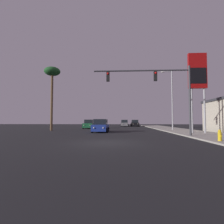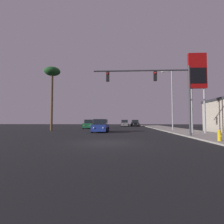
{
  "view_description": "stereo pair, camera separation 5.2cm",
  "coord_description": "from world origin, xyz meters",
  "px_view_note": "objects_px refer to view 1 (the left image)",
  "views": [
    {
      "loc": [
        0.98,
        -11.78,
        1.49
      ],
      "look_at": [
        -0.34,
        15.3,
        2.82
      ],
      "focal_mm": 28.0,
      "sensor_mm": 36.0,
      "label": 1
    },
    {
      "loc": [
        1.03,
        -11.77,
        1.49
      ],
      "look_at": [
        -0.34,
        15.3,
        2.82
      ],
      "focal_mm": 28.0,
      "sensor_mm": 36.0,
      "label": 2
    }
  ],
  "objects_px": {
    "car_blue": "(101,126)",
    "traffic_light_mast": "(160,85)",
    "palm_tree_near": "(52,75)",
    "street_lamp": "(171,97)",
    "car_green": "(89,124)",
    "car_black": "(135,123)",
    "gas_station_sign": "(197,75)",
    "car_grey": "(125,123)",
    "fire_hydrant": "(220,135)"
  },
  "relations": [
    {
      "from": "street_lamp",
      "to": "gas_station_sign",
      "type": "xyz_separation_m",
      "value": [
        1.0,
        -6.76,
        1.5
      ]
    },
    {
      "from": "traffic_light_mast",
      "to": "palm_tree_near",
      "type": "height_order",
      "value": "palm_tree_near"
    },
    {
      "from": "street_lamp",
      "to": "palm_tree_near",
      "type": "height_order",
      "value": "palm_tree_near"
    },
    {
      "from": "car_green",
      "to": "street_lamp",
      "type": "relative_size",
      "value": 0.48
    },
    {
      "from": "traffic_light_mast",
      "to": "street_lamp",
      "type": "distance_m",
      "value": 11.03
    },
    {
      "from": "car_black",
      "to": "car_green",
      "type": "bearing_deg",
      "value": 50.41
    },
    {
      "from": "car_black",
      "to": "palm_tree_near",
      "type": "height_order",
      "value": "palm_tree_near"
    },
    {
      "from": "fire_hydrant",
      "to": "car_grey",
      "type": "bearing_deg",
      "value": 99.76
    },
    {
      "from": "gas_station_sign",
      "to": "palm_tree_near",
      "type": "height_order",
      "value": "palm_tree_near"
    },
    {
      "from": "car_blue",
      "to": "traffic_light_mast",
      "type": "bearing_deg",
      "value": 136.41
    },
    {
      "from": "car_blue",
      "to": "gas_station_sign",
      "type": "distance_m",
      "value": 13.01
    },
    {
      "from": "car_grey",
      "to": "gas_station_sign",
      "type": "relative_size",
      "value": 0.48
    },
    {
      "from": "traffic_light_mast",
      "to": "car_grey",
      "type": "bearing_deg",
      "value": 95.37
    },
    {
      "from": "gas_station_sign",
      "to": "fire_hydrant",
      "type": "xyz_separation_m",
      "value": [
        -2.01,
        -7.76,
        -6.13
      ]
    },
    {
      "from": "car_green",
      "to": "fire_hydrant",
      "type": "relative_size",
      "value": 5.68
    },
    {
      "from": "car_black",
      "to": "car_grey",
      "type": "distance_m",
      "value": 2.66
    },
    {
      "from": "car_grey",
      "to": "traffic_light_mast",
      "type": "relative_size",
      "value": 0.48
    },
    {
      "from": "car_green",
      "to": "palm_tree_near",
      "type": "distance_m",
      "value": 11.55
    },
    {
      "from": "car_green",
      "to": "fire_hydrant",
      "type": "distance_m",
      "value": 24.61
    },
    {
      "from": "car_grey",
      "to": "gas_station_sign",
      "type": "xyz_separation_m",
      "value": [
        7.67,
        -25.17,
        5.86
      ]
    },
    {
      "from": "car_blue",
      "to": "car_green",
      "type": "bearing_deg",
      "value": -70.96
    },
    {
      "from": "car_grey",
      "to": "car_green",
      "type": "xyz_separation_m",
      "value": [
        -7.04,
        -11.85,
        0.0
      ]
    },
    {
      "from": "car_black",
      "to": "gas_station_sign",
      "type": "bearing_deg",
      "value": 100.23
    },
    {
      "from": "palm_tree_near",
      "to": "car_blue",
      "type": "bearing_deg",
      "value": -21.71
    },
    {
      "from": "car_black",
      "to": "palm_tree_near",
      "type": "bearing_deg",
      "value": 53.38
    },
    {
      "from": "car_black",
      "to": "fire_hydrant",
      "type": "xyz_separation_m",
      "value": [
        3.01,
        -33.19,
        -0.27
      ]
    },
    {
      "from": "car_black",
      "to": "car_blue",
      "type": "distance_m",
      "value": 23.55
    },
    {
      "from": "car_green",
      "to": "gas_station_sign",
      "type": "distance_m",
      "value": 20.69
    },
    {
      "from": "street_lamp",
      "to": "car_green",
      "type": "bearing_deg",
      "value": 154.42
    },
    {
      "from": "car_grey",
      "to": "fire_hydrant",
      "type": "relative_size",
      "value": 5.71
    },
    {
      "from": "car_black",
      "to": "traffic_light_mast",
      "type": "xyz_separation_m",
      "value": [
        0.05,
        -28.96,
        4.05
      ]
    },
    {
      "from": "car_blue",
      "to": "fire_hydrant",
      "type": "bearing_deg",
      "value": 132.64
    },
    {
      "from": "car_green",
      "to": "gas_station_sign",
      "type": "relative_size",
      "value": 0.48
    },
    {
      "from": "gas_station_sign",
      "to": "fire_hydrant",
      "type": "bearing_deg",
      "value": -104.54
    },
    {
      "from": "car_green",
      "to": "traffic_light_mast",
      "type": "distance_m",
      "value": 19.87
    },
    {
      "from": "traffic_light_mast",
      "to": "palm_tree_near",
      "type": "xyz_separation_m",
      "value": [
        -14.12,
        9.36,
        3.58
      ]
    },
    {
      "from": "car_black",
      "to": "street_lamp",
      "type": "height_order",
      "value": "street_lamp"
    },
    {
      "from": "car_black",
      "to": "car_grey",
      "type": "bearing_deg",
      "value": 4.88
    },
    {
      "from": "car_blue",
      "to": "traffic_light_mast",
      "type": "height_order",
      "value": "traffic_light_mast"
    },
    {
      "from": "fire_hydrant",
      "to": "palm_tree_near",
      "type": "xyz_separation_m",
      "value": [
        -17.08,
        13.6,
        7.91
      ]
    },
    {
      "from": "car_black",
      "to": "traffic_light_mast",
      "type": "bearing_deg",
      "value": 89.15
    },
    {
      "from": "car_blue",
      "to": "car_black",
      "type": "bearing_deg",
      "value": -104.3
    },
    {
      "from": "car_green",
      "to": "palm_tree_near",
      "type": "xyz_separation_m",
      "value": [
        -4.38,
        -7.48,
        7.63
      ]
    },
    {
      "from": "car_black",
      "to": "gas_station_sign",
      "type": "height_order",
      "value": "gas_station_sign"
    },
    {
      "from": "traffic_light_mast",
      "to": "palm_tree_near",
      "type": "bearing_deg",
      "value": 146.44
    },
    {
      "from": "car_blue",
      "to": "fire_hydrant",
      "type": "relative_size",
      "value": 5.69
    },
    {
      "from": "street_lamp",
      "to": "fire_hydrant",
      "type": "xyz_separation_m",
      "value": [
        -1.01,
        -14.52,
        -4.63
      ]
    },
    {
      "from": "car_green",
      "to": "palm_tree_near",
      "type": "relative_size",
      "value": 0.45
    },
    {
      "from": "car_green",
      "to": "fire_hydrant",
      "type": "xyz_separation_m",
      "value": [
        12.7,
        -21.08,
        -0.27
      ]
    },
    {
      "from": "car_blue",
      "to": "palm_tree_near",
      "type": "distance_m",
      "value": 11.35
    }
  ]
}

